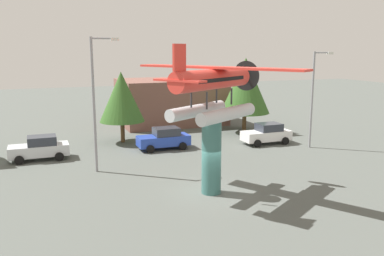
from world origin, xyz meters
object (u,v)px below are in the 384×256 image
object	(u,v)px
floatplane_monument	(213,88)
car_far_white	(267,134)
tree_east	(122,97)
tree_center_back	(245,86)
storefront_building	(170,101)
streetlight_secondary	(314,92)
display_pedestal	(211,156)
tree_far_east	(245,85)
streetlight_primary	(96,96)
car_mid_blue	(164,138)
car_near_silver	(40,148)

from	to	relation	value
floatplane_monument	car_far_white	xyz separation A→B (m)	(9.31, 9.42, -5.07)
tree_east	tree_center_back	size ratio (longest dim) A/B	0.89
floatplane_monument	storefront_building	distance (m)	22.71
streetlight_secondary	floatplane_monument	bearing A→B (deg)	-150.13
display_pedestal	streetlight_secondary	distance (m)	14.29
tree_east	tree_far_east	size ratio (longest dim) A/B	0.85
display_pedestal	tree_east	bearing A→B (deg)	97.94
storefront_building	tree_east	bearing A→B (deg)	-132.56
streetlight_secondary	tree_east	size ratio (longest dim) A/B	1.28
streetlight_primary	tree_center_back	world-z (taller)	streetlight_primary
car_mid_blue	storefront_building	distance (m)	12.03
tree_east	tree_center_back	distance (m)	12.41
storefront_building	tree_center_back	distance (m)	8.91
tree_center_back	floatplane_monument	bearing A→B (deg)	-123.89
car_mid_blue	streetlight_secondary	world-z (taller)	streetlight_secondary
storefront_building	streetlight_primary	bearing A→B (deg)	-123.10
display_pedestal	tree_far_east	size ratio (longest dim) A/B	0.59
streetlight_primary	car_near_silver	bearing A→B (deg)	128.68
display_pedestal	streetlight_secondary	world-z (taller)	streetlight_secondary
car_near_silver	tree_far_east	size ratio (longest dim) A/B	0.58
floatplane_monument	car_mid_blue	bearing A→B (deg)	55.66
display_pedestal	tree_center_back	xyz separation A→B (m)	(10.35, 15.31, 2.30)
tree_east	display_pedestal	bearing A→B (deg)	-82.06
car_far_white	streetlight_primary	size ratio (longest dim) A/B	0.48
streetlight_secondary	tree_far_east	xyz separation A→B (m)	(-2.28, 7.46, 0.03)
car_near_silver	tree_east	world-z (taller)	tree_east
streetlight_secondary	tree_center_back	distance (m)	8.50
tree_far_east	tree_center_back	bearing A→B (deg)	63.58
display_pedestal	car_near_silver	world-z (taller)	display_pedestal
floatplane_monument	storefront_building	xyz separation A→B (m)	(4.73, 21.93, -3.55)
car_near_silver	streetlight_secondary	bearing A→B (deg)	169.23
floatplane_monument	streetlight_primary	xyz separation A→B (m)	(-5.38, 6.43, -0.90)
car_mid_blue	streetlight_secondary	size ratio (longest dim) A/B	0.54
display_pedestal	storefront_building	world-z (taller)	storefront_building
tree_far_east	car_far_white	bearing A→B (deg)	-95.90
storefront_building	car_far_white	bearing A→B (deg)	-69.89
display_pedestal	storefront_building	xyz separation A→B (m)	(4.84, 22.00, 0.26)
streetlight_secondary	storefront_building	distance (m)	16.84
car_near_silver	streetlight_secondary	distance (m)	21.79
storefront_building	tree_far_east	distance (m)	9.35
streetlight_secondary	tree_center_back	xyz separation A→B (m)	(-1.86, 8.29, -0.12)
car_far_white	streetlight_secondary	world-z (taller)	streetlight_secondary
floatplane_monument	tree_far_east	xyz separation A→B (m)	(9.82, 14.41, -1.36)
floatplane_monument	tree_east	world-z (taller)	floatplane_monument
floatplane_monument	streetlight_secondary	xyz separation A→B (m)	(12.10, 6.95, -1.39)
car_mid_blue	floatplane_monument	bearing A→B (deg)	87.36
floatplane_monument	tree_center_back	bearing A→B (deg)	24.41
streetlight_secondary	tree_east	distance (m)	16.10
streetlight_secondary	tree_far_east	size ratio (longest dim) A/B	1.09
display_pedestal	floatplane_monument	world-z (taller)	floatplane_monument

